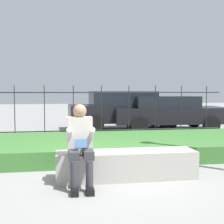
% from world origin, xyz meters
% --- Properties ---
extents(ground_plane, '(60.00, 60.00, 0.00)m').
position_xyz_m(ground_plane, '(0.00, 0.00, 0.00)').
color(ground_plane, gray).
extents(stone_bench, '(2.33, 0.56, 0.46)m').
position_xyz_m(stone_bench, '(0.31, 0.00, 0.21)').
color(stone_bench, '#ADA89E').
rests_on(stone_bench, ground_plane).
extents(person_seated_reader, '(0.42, 0.73, 1.26)m').
position_xyz_m(person_seated_reader, '(-0.47, -0.32, 0.69)').
color(person_seated_reader, black).
rests_on(person_seated_reader, ground_plane).
extents(grass_berm, '(10.07, 2.79, 0.35)m').
position_xyz_m(grass_berm, '(0.00, 2.09, 0.17)').
color(grass_berm, '#3D7533').
rests_on(grass_berm, ground_plane).
extents(iron_fence, '(8.07, 0.03, 1.61)m').
position_xyz_m(iron_fence, '(0.00, 3.87, 0.85)').
color(iron_fence, '#232326').
rests_on(iron_fence, ground_plane).
extents(car_parked_right, '(4.22, 2.11, 1.27)m').
position_xyz_m(car_parked_right, '(3.16, 5.99, 0.68)').
color(car_parked_right, black).
rests_on(car_parked_right, ground_plane).
extents(car_parked_center, '(4.38, 1.96, 1.45)m').
position_xyz_m(car_parked_center, '(1.67, 6.51, 0.76)').
color(car_parked_center, black).
rests_on(car_parked_center, ground_plane).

